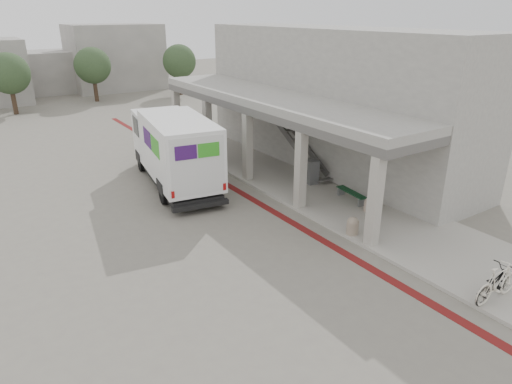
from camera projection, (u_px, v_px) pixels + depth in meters
ground at (265, 225)px, 17.74m from camera, size 120.00×120.00×0.00m
bike_lane_stripe at (258, 202)px, 19.79m from camera, size 0.35×40.00×0.01m
sidewalk at (341, 201)px, 19.78m from camera, size 4.40×28.00×0.12m
transit_building at (324, 101)px, 23.48m from camera, size 7.60×17.00×7.00m
distant_backdrop at (24, 68)px, 43.00m from camera, size 28.00×10.00×6.50m
tree_left at (9, 74)px, 35.61m from camera, size 3.20×3.20×4.80m
tree_mid at (93, 66)px, 40.77m from camera, size 3.20×3.20×4.80m
tree_right at (179, 61)px, 44.12m from camera, size 3.20×3.20×4.80m
fedex_truck at (174, 148)px, 21.24m from camera, size 3.62×8.18×3.37m
bench at (351, 194)px, 19.62m from camera, size 0.56×1.73×0.40m
bollard_near at (353, 225)px, 16.65m from camera, size 0.44×0.44×0.67m
bollard_far at (368, 205)px, 18.58m from camera, size 0.37×0.37×0.56m
utility_cabinet at (311, 171)px, 21.55m from camera, size 0.59×0.73×1.13m
bicycle_black at (493, 283)px, 12.86m from camera, size 1.83×0.74×0.94m
bicycle_cream at (498, 283)px, 12.74m from camera, size 1.86×0.61×1.11m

